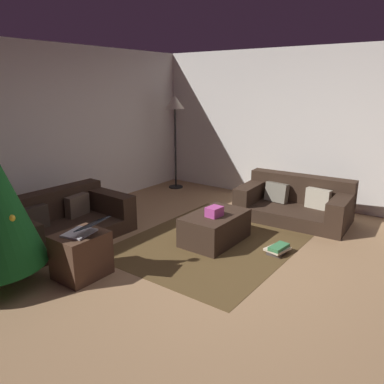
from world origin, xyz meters
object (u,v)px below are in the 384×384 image
(couch_left, at_px, (61,221))
(book_stack, at_px, (278,249))
(gift_box, at_px, (214,212))
(corner_lamp, at_px, (175,110))
(laptop, at_px, (84,230))
(couch_right, at_px, (295,203))
(tv_remote, at_px, (216,208))
(side_table, at_px, (81,255))
(ottoman, at_px, (215,228))

(couch_left, distance_m, book_stack, 2.87)
(gift_box, xyz_separation_m, corner_lamp, (1.90, 2.16, 1.09))
(gift_box, relative_size, book_stack, 0.63)
(gift_box, bearing_deg, laptop, 157.84)
(couch_right, relative_size, tv_remote, 10.45)
(couch_right, xyz_separation_m, side_table, (-3.13, 1.15, -0.00))
(couch_left, bearing_deg, laptop, 68.03)
(tv_remote, xyz_separation_m, side_table, (-1.82, 0.54, -0.15))
(gift_box, bearing_deg, ottoman, 24.88)
(couch_left, xyz_separation_m, gift_box, (1.03, -1.79, 0.21))
(ottoman, height_order, gift_box, gift_box)
(tv_remote, xyz_separation_m, corner_lamp, (1.63, 2.02, 1.14))
(tv_remote, relative_size, laptop, 0.33)
(ottoman, distance_m, corner_lamp, 3.10)
(couch_left, relative_size, tv_remote, 10.52)
(tv_remote, relative_size, book_stack, 0.49)
(book_stack, bearing_deg, gift_box, 105.93)
(couch_left, height_order, tv_remote, couch_left)
(side_table, bearing_deg, laptop, -75.89)
(side_table, relative_size, book_stack, 1.61)
(ottoman, relative_size, tv_remote, 5.73)
(corner_lamp, bearing_deg, ottoman, -130.58)
(book_stack, bearing_deg, couch_left, 115.97)
(couch_right, relative_size, laptop, 3.45)
(couch_left, bearing_deg, book_stack, 117.39)
(book_stack, xyz_separation_m, corner_lamp, (1.68, 2.95, 1.48))
(tv_remote, xyz_separation_m, laptop, (-1.81, 0.48, 0.15))
(ottoman, bearing_deg, gift_box, -155.12)
(couch_right, xyz_separation_m, laptop, (-3.11, 1.09, 0.30))
(gift_box, xyz_separation_m, book_stack, (0.22, -0.79, -0.39))
(couch_right, height_order, ottoman, couch_right)
(tv_remote, bearing_deg, gift_box, -133.74)
(laptop, height_order, corner_lamp, corner_lamp)
(ottoman, height_order, corner_lamp, corner_lamp)
(side_table, bearing_deg, corner_lamp, 23.12)
(book_stack, bearing_deg, side_table, 140.22)
(gift_box, bearing_deg, couch_left, 119.95)
(couch_right, distance_m, book_stack, 1.41)
(couch_left, relative_size, side_table, 3.24)
(ottoman, bearing_deg, corner_lamp, 49.42)
(couch_left, relative_size, ottoman, 1.84)
(couch_left, relative_size, gift_box, 8.28)
(book_stack, relative_size, corner_lamp, 0.18)
(couch_right, relative_size, side_table, 3.22)
(book_stack, distance_m, corner_lamp, 3.70)
(side_table, bearing_deg, gift_box, -23.96)
(corner_lamp, bearing_deg, tv_remote, -128.92)
(tv_remote, relative_size, corner_lamp, 0.09)
(couch_right, height_order, gift_box, couch_right)
(couch_left, xyz_separation_m, couch_right, (2.61, -2.25, 0.01))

